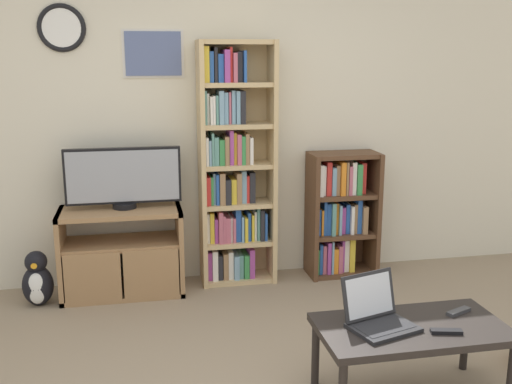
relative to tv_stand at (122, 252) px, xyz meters
name	(u,v)px	position (x,y,z in m)	size (l,w,h in m)	color
wall_back	(215,120)	(0.77, 0.29, 0.97)	(7.12, 0.09, 2.60)	beige
tv_stand	(122,252)	(0.00, 0.00, 0.00)	(0.92, 0.45, 0.67)	#9E754C
television	(123,177)	(0.04, 0.05, 0.57)	(0.86, 0.18, 0.46)	black
bookshelf_tall	(233,169)	(0.89, 0.12, 0.59)	(0.60, 0.29, 1.93)	tan
bookshelf_short	(339,214)	(1.78, 0.10, 0.18)	(0.57, 0.32, 1.04)	brown
coffee_table	(412,333)	(1.53, -1.79, 0.04)	(1.00, 0.53, 0.42)	black
laptop	(377,314)	(1.35, -1.76, 0.15)	(0.40, 0.37, 0.26)	#232326
remote_near_laptop	(459,311)	(1.85, -1.70, 0.10)	(0.16, 0.10, 0.02)	#38383A
remote_far_from_laptop	(446,331)	(1.66, -1.91, 0.10)	(0.17, 0.08, 0.02)	black
penguin_figurine	(37,281)	(-0.62, -0.11, -0.15)	(0.22, 0.20, 0.42)	black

